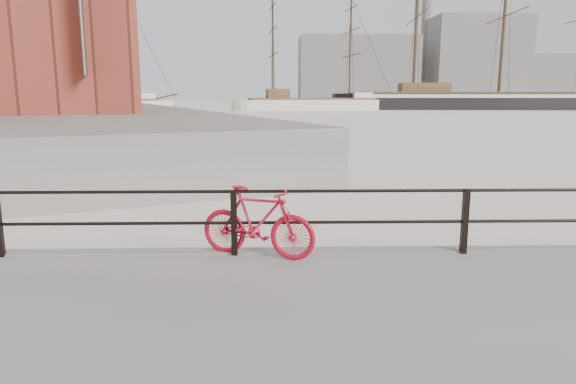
% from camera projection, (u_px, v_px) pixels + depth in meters
% --- Properties ---
extents(ground, '(400.00, 400.00, 0.00)m').
position_uv_depth(ground, '(458.00, 271.00, 8.09)').
color(ground, white).
rests_on(ground, ground).
extents(far_quay, '(78.44, 148.07, 1.80)m').
position_uv_depth(far_quay, '(30.00, 106.00, 77.63)').
color(far_quay, gray).
rests_on(far_quay, ground).
extents(guardrail, '(28.00, 0.10, 1.00)m').
position_uv_depth(guardrail, '(465.00, 221.00, 7.78)').
color(guardrail, black).
rests_on(guardrail, promenade).
extents(bicycle, '(1.76, 0.85, 1.07)m').
position_uv_depth(bicycle, '(258.00, 222.00, 7.60)').
color(bicycle, '#B30B20').
rests_on(bicycle, promenade).
extents(barque_black, '(65.97, 26.56, 36.13)m').
position_uv_depth(barque_black, '(497.00, 109.00, 89.27)').
color(barque_black, black).
rests_on(barque_black, ground).
extents(schooner_mid, '(30.13, 15.93, 20.69)m').
position_uv_depth(schooner_mid, '(311.00, 110.00, 86.53)').
color(schooner_mid, beige).
rests_on(schooner_mid, ground).
extents(schooner_left, '(25.92, 19.01, 18.01)m').
position_uv_depth(schooner_left, '(102.00, 111.00, 82.06)').
color(schooner_left, silver).
rests_on(schooner_left, ground).
extents(apartment_cream, '(24.16, 21.40, 21.20)m').
position_uv_depth(apartment_cream, '(0.00, 17.00, 65.66)').
color(apartment_cream, beige).
rests_on(apartment_cream, far_quay).
extents(apartment_grey, '(26.02, 22.15, 23.20)m').
position_uv_depth(apartment_grey, '(14.00, 28.00, 85.29)').
color(apartment_grey, '#A9A9A3').
rests_on(apartment_grey, far_quay).
extents(apartment_brick, '(27.87, 22.90, 21.20)m').
position_uv_depth(apartment_brick, '(24.00, 46.00, 106.20)').
color(apartment_brick, brown).
rests_on(apartment_brick, far_quay).
extents(industrial_west, '(32.00, 18.00, 18.00)m').
position_uv_depth(industrial_west, '(356.00, 71.00, 144.30)').
color(industrial_west, gray).
rests_on(industrial_west, ground).
extents(industrial_mid, '(26.00, 20.00, 24.00)m').
position_uv_depth(industrial_mid, '(473.00, 61.00, 149.49)').
color(industrial_mid, gray).
rests_on(industrial_mid, ground).
extents(industrial_east, '(20.00, 16.00, 14.00)m').
position_uv_depth(industrial_east, '(541.00, 79.00, 155.90)').
color(industrial_east, gray).
rests_on(industrial_east, ground).
extents(smokestack, '(2.80, 2.80, 44.00)m').
position_uv_depth(smokestack, '(426.00, 27.00, 152.19)').
color(smokestack, gray).
rests_on(smokestack, ground).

